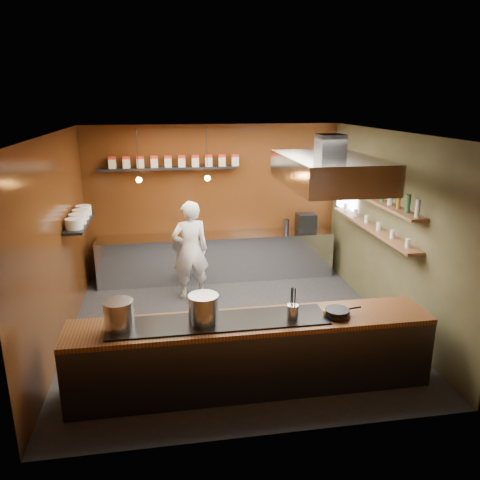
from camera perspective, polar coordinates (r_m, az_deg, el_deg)
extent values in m
plane|color=black|center=(7.51, -0.86, -10.59)|extent=(5.00, 5.00, 0.00)
plane|color=#3B1E0A|center=(9.35, -3.16, 4.72)|extent=(5.00, 0.00, 5.00)
plane|color=#3B1E0A|center=(7.05, -21.46, -0.50)|extent=(0.00, 5.00, 5.00)
plane|color=#434026|center=(7.70, 17.82, 1.28)|extent=(0.00, 5.00, 5.00)
plane|color=silver|center=(6.68, -0.98, 12.90)|extent=(5.00, 5.00, 0.00)
plane|color=white|center=(9.10, 12.99, 6.55)|extent=(0.00, 1.00, 1.00)
cube|color=silver|center=(9.32, -2.83, -2.03)|extent=(4.60, 0.65, 0.90)
cube|color=#38383D|center=(5.92, 1.46, -13.94)|extent=(4.40, 0.70, 0.86)
cube|color=brown|center=(5.70, 1.50, -9.96)|extent=(4.40, 0.72, 0.06)
cube|color=black|center=(5.63, -2.57, -9.89)|extent=(2.60, 0.55, 0.02)
cube|color=black|center=(9.04, -8.87, 8.64)|extent=(2.60, 0.26, 0.04)
cube|color=black|center=(7.95, -18.96, 2.02)|extent=(0.30, 1.40, 0.04)
cube|color=brown|center=(7.80, 16.06, 4.80)|extent=(0.26, 2.80, 0.04)
cube|color=brown|center=(7.91, 15.79, 1.47)|extent=(0.26, 2.80, 0.04)
cube|color=#38383D|center=(6.62, 10.97, 11.26)|extent=(0.35, 0.35, 0.30)
cube|color=silver|center=(6.67, 10.80, 8.27)|extent=(1.20, 2.00, 0.40)
cube|color=white|center=(6.70, 10.71, 6.50)|extent=(1.00, 1.80, 0.02)
cylinder|color=black|center=(8.36, -12.40, 10.21)|extent=(0.01, 0.01, 0.90)
sphere|color=orange|center=(8.42, -12.21, 7.17)|extent=(0.10, 0.10, 0.10)
cylinder|color=black|center=(8.38, -4.05, 10.57)|extent=(0.01, 0.01, 0.90)
sphere|color=orange|center=(8.44, -3.99, 7.53)|extent=(0.10, 0.10, 0.10)
cube|color=beige|center=(9.08, -15.30, 8.95)|extent=(0.13, 0.13, 0.17)
cube|color=#B52016|center=(9.06, -15.35, 9.63)|extent=(0.13, 0.13, 0.05)
cube|color=beige|center=(9.05, -13.67, 9.05)|extent=(0.13, 0.13, 0.17)
cube|color=#B52016|center=(9.04, -13.72, 9.74)|extent=(0.13, 0.13, 0.05)
cube|color=beige|center=(9.04, -12.04, 9.14)|extent=(0.13, 0.13, 0.17)
cube|color=#B52016|center=(9.03, -12.08, 9.83)|extent=(0.13, 0.13, 0.05)
cube|color=beige|center=(9.03, -10.40, 9.22)|extent=(0.13, 0.13, 0.17)
cube|color=#B52016|center=(9.02, -10.44, 9.92)|extent=(0.13, 0.13, 0.05)
cube|color=beige|center=(9.03, -8.76, 9.30)|extent=(0.13, 0.13, 0.17)
cube|color=#B52016|center=(9.02, -8.79, 9.99)|extent=(0.14, 0.13, 0.05)
cube|color=beige|center=(9.04, -7.12, 9.37)|extent=(0.13, 0.13, 0.17)
cube|color=#B52016|center=(9.02, -7.15, 10.06)|extent=(0.14, 0.13, 0.05)
cube|color=beige|center=(9.05, -5.48, 9.43)|extent=(0.13, 0.13, 0.17)
cube|color=#B52016|center=(9.04, -5.50, 10.13)|extent=(0.14, 0.13, 0.05)
cube|color=beige|center=(9.07, -3.85, 9.49)|extent=(0.13, 0.13, 0.17)
cube|color=#B52016|center=(9.06, -3.86, 10.18)|extent=(0.14, 0.13, 0.05)
cube|color=beige|center=(9.10, -2.23, 9.54)|extent=(0.13, 0.13, 0.17)
cube|color=#B52016|center=(9.08, -2.23, 10.22)|extent=(0.14, 0.13, 0.05)
cube|color=beige|center=(9.13, -0.61, 9.57)|extent=(0.13, 0.13, 0.17)
cube|color=#B52016|center=(9.12, -0.61, 10.26)|extent=(0.14, 0.13, 0.05)
cylinder|color=silver|center=(7.50, -19.56, 1.89)|extent=(0.26, 0.26, 0.16)
cylinder|color=silver|center=(7.78, -19.20, 2.45)|extent=(0.26, 0.26, 0.16)
cylinder|color=silver|center=(8.07, -18.86, 2.97)|extent=(0.26, 0.26, 0.16)
cylinder|color=silver|center=(8.36, -18.54, 3.46)|extent=(0.26, 0.26, 0.16)
cylinder|color=silver|center=(6.65, 20.84, 3.58)|extent=(0.06, 0.06, 0.24)
cylinder|color=#2D5933|center=(6.87, 19.78, 4.08)|extent=(0.06, 0.06, 0.24)
cylinder|color=#8C601E|center=(7.09, 18.78, 4.56)|extent=(0.06, 0.06, 0.24)
cylinder|color=silver|center=(7.32, 17.85, 5.00)|extent=(0.06, 0.06, 0.24)
cylinder|color=#2D5933|center=(7.54, 16.97, 5.42)|extent=(0.06, 0.06, 0.24)
cylinder|color=#8C601E|center=(7.77, 16.14, 5.81)|extent=(0.06, 0.06, 0.24)
cylinder|color=silver|center=(8.00, 15.36, 6.17)|extent=(0.06, 0.06, 0.24)
cylinder|color=#2D5933|center=(8.24, 14.62, 6.52)|extent=(0.06, 0.06, 0.24)
cylinder|color=#8C601E|center=(8.47, 13.93, 6.84)|extent=(0.06, 0.06, 0.24)
cylinder|color=silver|center=(8.71, 13.26, 7.15)|extent=(0.06, 0.06, 0.24)
cylinder|color=#2D5933|center=(8.95, 12.64, 7.44)|extent=(0.06, 0.06, 0.24)
cylinder|color=silver|center=(6.90, 19.78, -0.37)|extent=(0.07, 0.07, 0.13)
cylinder|color=silver|center=(7.29, 18.08, 0.68)|extent=(0.07, 0.07, 0.13)
cylinder|color=silver|center=(7.68, 16.54, 1.63)|extent=(0.07, 0.07, 0.13)
cylinder|color=silver|center=(8.09, 15.16, 2.48)|extent=(0.07, 0.07, 0.13)
cylinder|color=silver|center=(8.49, 13.91, 3.25)|extent=(0.07, 0.07, 0.13)
cylinder|color=silver|center=(8.91, 12.77, 3.94)|extent=(0.07, 0.07, 0.13)
cylinder|color=silver|center=(5.55, -14.54, -8.80)|extent=(0.43, 0.43, 0.33)
cylinder|color=silver|center=(5.54, -4.46, -8.32)|extent=(0.45, 0.45, 0.34)
cylinder|color=silver|center=(5.66, 6.44, -8.70)|extent=(0.16, 0.16, 0.18)
cylinder|color=black|center=(5.86, 11.72, -8.80)|extent=(0.32, 0.32, 0.04)
cylinder|color=black|center=(5.84, 11.74, -8.44)|extent=(0.30, 0.30, 0.04)
cylinder|color=black|center=(5.96, 13.76, -8.06)|extent=(0.18, 0.05, 0.02)
cylinder|color=yellow|center=(5.83, 10.58, -8.80)|extent=(0.12, 0.12, 0.09)
cube|color=black|center=(9.51, 8.05, 2.17)|extent=(0.36, 0.34, 0.35)
imported|color=silver|center=(8.31, -6.07, -1.26)|extent=(0.71, 0.52, 1.79)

